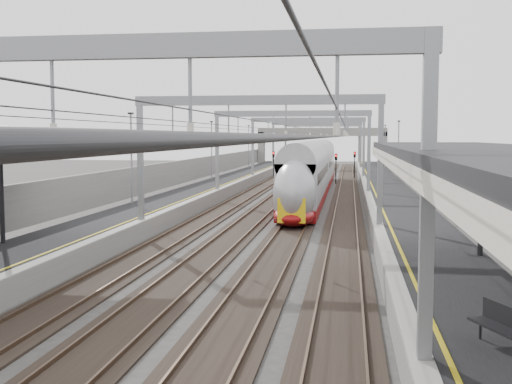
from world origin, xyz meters
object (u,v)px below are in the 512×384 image
(overbridge, at_px, (322,137))
(signal_green, at_px, (273,159))
(train, at_px, (313,175))
(bench, at_px, (504,323))

(overbridge, distance_m, signal_green, 27.56)
(overbridge, xyz_separation_m, train, (1.50, -52.85, -3.31))
(overbridge, relative_size, train, 0.47)
(overbridge, distance_m, train, 52.98)
(train, bearing_deg, bench, -81.55)
(train, bearing_deg, signal_green, 104.48)
(train, bearing_deg, overbridge, 91.63)
(train, height_order, bench, train)
(bench, xyz_separation_m, signal_green, (-13.26, 70.11, 0.88))
(overbridge, relative_size, bench, 12.40)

